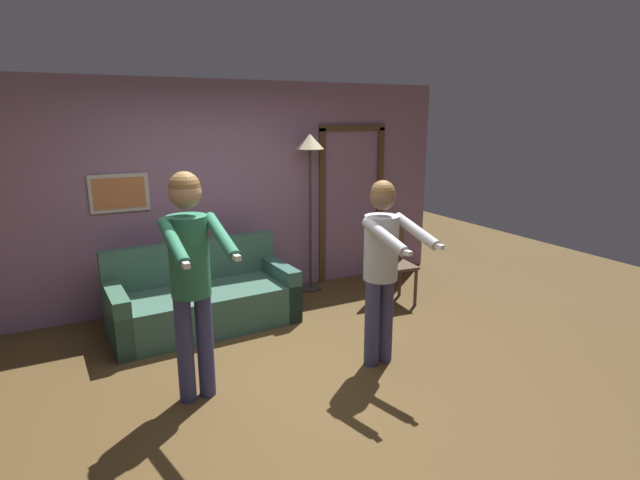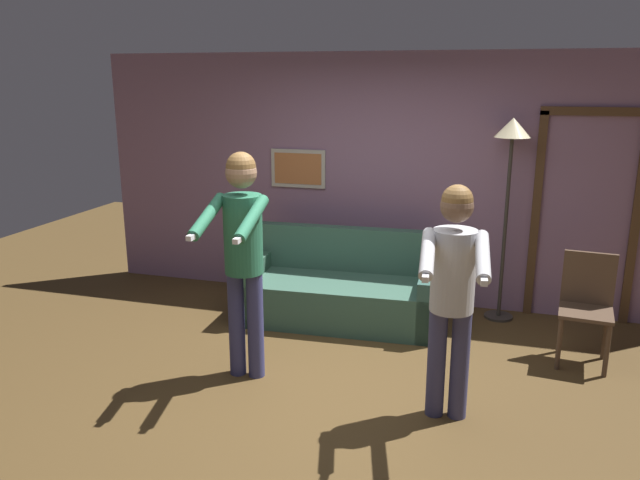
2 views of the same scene
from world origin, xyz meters
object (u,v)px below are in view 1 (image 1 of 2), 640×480
Objects in this scene: couch at (203,301)px; dining_chair_distant at (392,259)px; torchiere_lamp at (310,161)px; person_standing_left at (190,265)px; person_standing_right at (382,257)px.

dining_chair_distant is (2.22, -0.31, 0.25)m from couch.
torchiere_lamp is 1.55m from dining_chair_distant.
person_standing_left is at bearing -157.60° from dining_chair_distant.
person_standing_left is (-1.94, -1.89, -0.54)m from torchiere_lamp.
couch is 1.16× the size of person_standing_right.
person_standing_left is at bearing 173.64° from person_standing_right.
couch is 0.98× the size of torchiere_lamp.
person_standing_right is (1.61, -0.18, -0.10)m from person_standing_left.
torchiere_lamp reaches higher than dining_chair_distant.
person_standing_left reaches higher than couch.
dining_chair_distant is (2.63, 1.08, -0.59)m from person_standing_left.
person_standing_right is at bearing -128.93° from dining_chair_distant.
person_standing_right reaches higher than dining_chair_distant.
dining_chair_distant is at bearing 51.07° from person_standing_right.
couch is at bearing 171.96° from dining_chair_distant.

